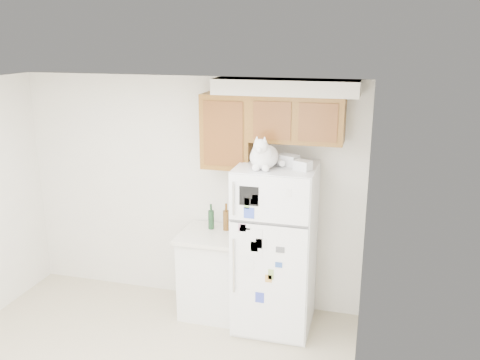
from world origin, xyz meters
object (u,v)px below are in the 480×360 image
at_px(cat, 264,156).
at_px(refrigerator, 275,248).
at_px(storage_box_front, 303,165).
at_px(base_counter, 212,272).
at_px(bottle_green, 211,216).
at_px(bottle_amber, 226,217).
at_px(storage_box_back, 288,160).

bearing_deg(cat, refrigerator, 52.79).
distance_m(cat, storage_box_front, 0.37).
distance_m(base_counter, bottle_green, 0.60).
distance_m(bottle_green, bottle_amber, 0.17).
xyz_separation_m(base_counter, storage_box_front, (0.95, -0.16, 1.28)).
bearing_deg(storage_box_back, base_counter, -160.15).
bearing_deg(bottle_amber, bottle_green, -179.00).
relative_size(storage_box_front, bottle_green, 0.55).
relative_size(base_counter, bottle_green, 3.36).
bearing_deg(base_counter, bottle_green, 111.12).
xyz_separation_m(bottle_green, bottle_amber, (0.17, 0.00, 0.01)).
xyz_separation_m(refrigerator, base_counter, (-0.69, 0.07, -0.39)).
bearing_deg(cat, bottle_green, 153.93).
relative_size(storage_box_back, bottle_green, 0.66).
height_order(storage_box_back, storage_box_front, storage_box_back).
distance_m(storage_box_front, bottle_green, 1.23).
distance_m(refrigerator, cat, 0.99).
relative_size(refrigerator, base_counter, 1.85).
height_order(refrigerator, base_counter, refrigerator).
bearing_deg(bottle_green, storage_box_front, -14.94).
height_order(base_counter, storage_box_front, storage_box_front).
bearing_deg(refrigerator, cat, -127.21).
relative_size(storage_box_back, storage_box_front, 1.20).
xyz_separation_m(cat, storage_box_front, (0.36, 0.04, -0.08)).
height_order(refrigerator, bottle_amber, refrigerator).
distance_m(storage_box_back, storage_box_front, 0.22).
bearing_deg(base_counter, refrigerator, -6.10).
xyz_separation_m(refrigerator, storage_box_front, (0.26, -0.09, 0.89)).
xyz_separation_m(storage_box_front, bottle_green, (-0.99, 0.26, -0.69)).
bearing_deg(bottle_green, base_counter, -68.88).
bearing_deg(cat, base_counter, 160.71).
xyz_separation_m(storage_box_back, storage_box_front, (0.16, -0.16, -0.01)).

